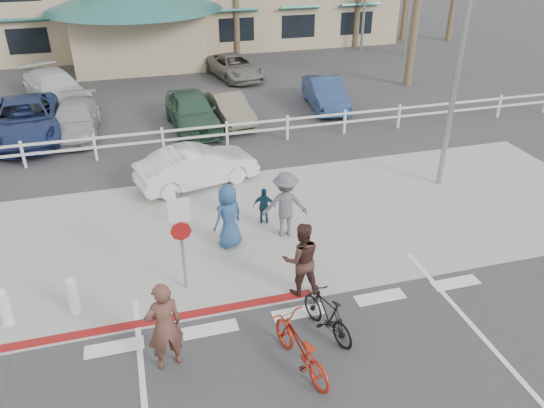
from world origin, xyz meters
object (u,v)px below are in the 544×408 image
object	(u,v)px
bike_black	(327,315)
car_white_sedan	(197,166)
bike_red	(301,348)
sign_post	(181,237)

from	to	relation	value
bike_black	car_white_sedan	xyz separation A→B (m)	(-1.55, 7.75, 0.15)
bike_red	car_white_sedan	distance (m)	8.55
bike_black	sign_post	bearing A→B (deg)	-57.95
sign_post	car_white_sedan	size ratio (longest dim) A/B	0.74
sign_post	car_white_sedan	distance (m)	5.57
bike_red	car_white_sedan	size ratio (longest dim) A/B	0.50
bike_black	bike_red	bearing A→B (deg)	25.65
bike_red	bike_black	distance (m)	1.15
sign_post	car_white_sedan	bearing A→B (deg)	78.21
sign_post	bike_black	world-z (taller)	sign_post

